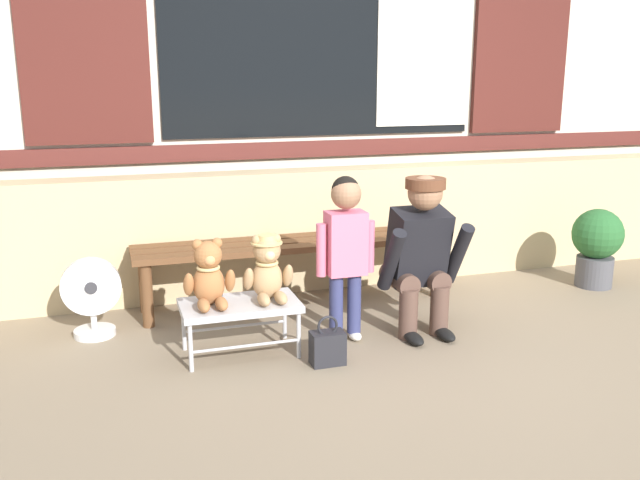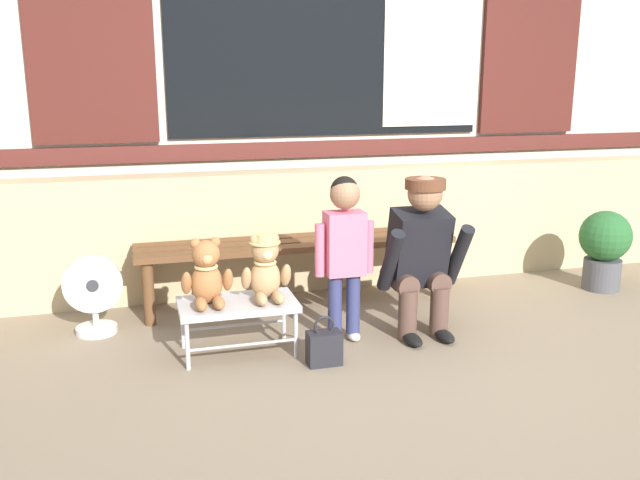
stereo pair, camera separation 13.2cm
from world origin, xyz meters
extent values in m
plane|color=#84725B|center=(0.00, 0.00, 0.00)|extent=(60.00, 60.00, 0.00)
cube|color=tan|center=(0.00, 1.43, 0.42)|extent=(7.79, 0.25, 0.85)
cube|color=beige|center=(0.00, 1.95, 1.66)|extent=(7.95, 0.20, 3.33)
cube|color=#56231E|center=(0.00, 1.83, 0.95)|extent=(7.31, 0.04, 0.12)
cube|color=black|center=(0.00, 1.84, 1.75)|extent=(2.40, 0.03, 1.40)
cube|color=silver|center=(0.81, 1.82, 1.75)|extent=(0.78, 0.02, 1.29)
cube|color=#4C1E19|center=(-1.68, 1.83, 1.75)|extent=(0.84, 0.05, 1.43)
cube|color=#4C1E19|center=(1.68, 1.83, 1.75)|extent=(0.84, 0.05, 1.43)
cube|color=brown|center=(-0.45, 0.92, 0.42)|extent=(2.10, 0.11, 0.04)
cube|color=brown|center=(-0.45, 1.06, 0.42)|extent=(2.10, 0.11, 0.04)
cube|color=brown|center=(-0.45, 1.20, 0.42)|extent=(2.10, 0.11, 0.04)
cylinder|color=brown|center=(-1.42, 0.92, 0.20)|extent=(0.07, 0.07, 0.40)
cylinder|color=brown|center=(-1.42, 1.20, 0.20)|extent=(0.07, 0.07, 0.40)
cylinder|color=brown|center=(0.52, 0.92, 0.20)|extent=(0.07, 0.07, 0.40)
cylinder|color=brown|center=(0.52, 1.20, 0.20)|extent=(0.07, 0.07, 0.40)
cube|color=#BCBCC1|center=(-0.96, 0.34, 0.28)|extent=(0.64, 0.36, 0.04)
cylinder|color=#BCBCC1|center=(-1.25, 0.19, 0.13)|extent=(0.02, 0.02, 0.26)
cylinder|color=#BCBCC1|center=(-1.25, 0.49, 0.13)|extent=(0.02, 0.02, 0.26)
cylinder|color=#BCBCC1|center=(-0.67, 0.19, 0.13)|extent=(0.02, 0.02, 0.26)
cylinder|color=#BCBCC1|center=(-0.67, 0.49, 0.13)|extent=(0.02, 0.02, 0.26)
cylinder|color=#BCBCC1|center=(-0.96, 0.19, 0.10)|extent=(0.58, 0.02, 0.02)
cylinder|color=#BCBCC1|center=(-0.96, 0.49, 0.10)|extent=(0.58, 0.02, 0.02)
ellipsoid|color=#A86B3D|center=(-1.12, 0.36, 0.41)|extent=(0.17, 0.14, 0.22)
sphere|color=#A86B3D|center=(-1.12, 0.35, 0.58)|extent=(0.15, 0.15, 0.15)
sphere|color=#E1955B|center=(-1.12, 0.30, 0.56)|extent=(0.06, 0.06, 0.06)
sphere|color=#A86B3D|center=(-1.17, 0.36, 0.63)|extent=(0.06, 0.06, 0.06)
ellipsoid|color=#A86B3D|center=(-1.23, 0.33, 0.43)|extent=(0.06, 0.11, 0.16)
ellipsoid|color=#A86B3D|center=(-1.17, 0.24, 0.33)|extent=(0.06, 0.15, 0.06)
sphere|color=#A86B3D|center=(-1.07, 0.36, 0.63)|extent=(0.06, 0.06, 0.06)
ellipsoid|color=#A86B3D|center=(-1.01, 0.33, 0.43)|extent=(0.06, 0.11, 0.16)
ellipsoid|color=#A86B3D|center=(-1.07, 0.24, 0.33)|extent=(0.06, 0.15, 0.06)
torus|color=#D6B775|center=(-1.12, 0.35, 0.51)|extent=(0.13, 0.13, 0.02)
ellipsoid|color=tan|center=(-0.80, 0.36, 0.41)|extent=(0.17, 0.14, 0.22)
sphere|color=tan|center=(-0.80, 0.35, 0.58)|extent=(0.15, 0.15, 0.15)
sphere|color=#F4C188|center=(-0.80, 0.30, 0.56)|extent=(0.06, 0.06, 0.06)
sphere|color=tan|center=(-0.85, 0.36, 0.63)|extent=(0.06, 0.06, 0.06)
ellipsoid|color=tan|center=(-0.91, 0.33, 0.43)|extent=(0.06, 0.11, 0.16)
ellipsoid|color=tan|center=(-0.85, 0.24, 0.33)|extent=(0.06, 0.15, 0.06)
sphere|color=tan|center=(-0.75, 0.36, 0.63)|extent=(0.06, 0.06, 0.06)
ellipsoid|color=tan|center=(-0.69, 0.33, 0.43)|extent=(0.06, 0.11, 0.16)
ellipsoid|color=tan|center=(-0.75, 0.24, 0.33)|extent=(0.06, 0.15, 0.06)
torus|color=#D6B775|center=(-0.80, 0.35, 0.51)|extent=(0.13, 0.13, 0.02)
cylinder|color=#D6B775|center=(-0.80, 0.35, 0.62)|extent=(0.17, 0.17, 0.01)
cylinder|color=#D6B775|center=(-0.80, 0.35, 0.64)|extent=(0.10, 0.10, 0.04)
cylinder|color=navy|center=(-0.40, 0.36, 0.22)|extent=(0.08, 0.08, 0.36)
ellipsoid|color=silver|center=(-0.40, 0.34, 0.03)|extent=(0.07, 0.12, 0.05)
cylinder|color=navy|center=(-0.29, 0.36, 0.22)|extent=(0.08, 0.08, 0.36)
ellipsoid|color=silver|center=(-0.29, 0.34, 0.03)|extent=(0.07, 0.12, 0.05)
cube|color=#E56B89|center=(-0.34, 0.36, 0.58)|extent=(0.22, 0.15, 0.36)
cylinder|color=#E56B89|center=(-0.49, 0.36, 0.55)|extent=(0.06, 0.06, 0.30)
cylinder|color=#E56B89|center=(-0.20, 0.36, 0.55)|extent=(0.06, 0.06, 0.30)
sphere|color=#9E7051|center=(-0.34, 0.36, 0.86)|extent=(0.17, 0.17, 0.17)
sphere|color=black|center=(-0.34, 0.37, 0.88)|extent=(0.16, 0.16, 0.16)
cylinder|color=brown|center=(0.02, 0.27, 0.15)|extent=(0.11, 0.11, 0.30)
cylinder|color=brown|center=(0.02, 0.41, 0.32)|extent=(0.13, 0.32, 0.13)
ellipsoid|color=black|center=(0.02, 0.19, 0.03)|extent=(0.09, 0.20, 0.06)
cylinder|color=brown|center=(0.22, 0.27, 0.15)|extent=(0.11, 0.11, 0.30)
cylinder|color=brown|center=(0.22, 0.41, 0.32)|extent=(0.13, 0.32, 0.13)
ellipsoid|color=black|center=(0.22, 0.19, 0.03)|extent=(0.09, 0.20, 0.06)
cube|color=black|center=(0.12, 0.38, 0.52)|extent=(0.32, 0.30, 0.47)
cylinder|color=black|center=(-0.09, 0.28, 0.48)|extent=(0.08, 0.28, 0.40)
cylinder|color=black|center=(0.33, 0.28, 0.48)|extent=(0.08, 0.28, 0.40)
sphere|color=#9E7051|center=(0.12, 0.31, 0.85)|extent=(0.20, 0.20, 0.20)
cylinder|color=brown|center=(0.12, 0.31, 0.91)|extent=(0.23, 0.23, 0.06)
cube|color=brown|center=(0.31, 0.47, 0.38)|extent=(0.10, 0.22, 0.16)
cube|color=#232328|center=(-0.55, 0.07, 0.09)|extent=(0.18, 0.11, 0.18)
torus|color=#232328|center=(-0.55, 0.07, 0.22)|extent=(0.11, 0.01, 0.11)
cylinder|color=#4C4C51|center=(1.73, 0.78, 0.11)|extent=(0.26, 0.26, 0.22)
sphere|color=#28602D|center=(1.73, 0.78, 0.39)|extent=(0.36, 0.36, 0.36)
cylinder|color=silver|center=(-1.73, 0.87, 0.02)|extent=(0.24, 0.24, 0.04)
cylinder|color=silver|center=(-1.73, 0.87, 0.09)|extent=(0.04, 0.04, 0.10)
cylinder|color=silver|center=(-1.73, 0.85, 0.31)|extent=(0.34, 0.06, 0.34)
cylinder|color=#333338|center=(-1.73, 0.85, 0.31)|extent=(0.07, 0.08, 0.07)
camera|label=1|loc=(-1.61, -3.14, 1.51)|focal=38.29mm
camera|label=2|loc=(-1.48, -3.18, 1.51)|focal=38.29mm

